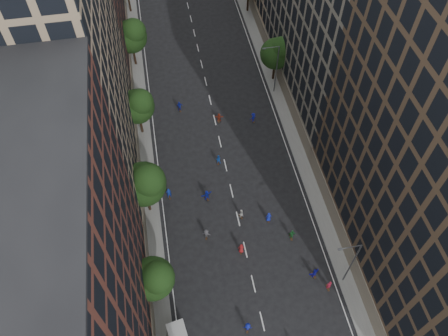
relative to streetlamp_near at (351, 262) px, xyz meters
name	(u,v)px	position (x,y,z in m)	size (l,w,h in m)	color
ground	(215,122)	(-10.37, 28.00, -5.17)	(240.00, 240.00, 0.00)	black
sidewalk_left	(134,98)	(-22.37, 35.50, -5.09)	(4.00, 105.00, 0.15)	slate
sidewalk_right	(278,80)	(1.63, 35.50, -5.09)	(4.00, 105.00, 0.15)	slate
bldg_left_a	(47,281)	(-29.37, -1.00, 9.83)	(14.00, 22.00, 30.00)	#5B2C23
bldg_left_b	(53,73)	(-29.37, 23.00, 11.83)	(14.00, 26.00, 34.00)	#937C60
tree_left_1	(154,278)	(-21.39, 1.86, 0.38)	(4.80, 4.80, 8.21)	black
tree_left_2	(145,183)	(-21.36, 13.83, 1.19)	(5.60, 5.60, 9.45)	black
tree_left_3	(138,105)	(-21.38, 27.85, 0.65)	(5.00, 5.00, 8.58)	black
tree_left_4	(131,35)	(-21.37, 43.84, 0.93)	(5.40, 5.40, 9.08)	black
tree_right_a	(277,52)	(1.02, 35.85, 0.46)	(5.00, 5.00, 8.39)	black
streetlamp_near	(351,262)	(0.00, 0.00, 0.00)	(2.64, 0.22, 9.06)	#595B60
streetlamp_far	(275,67)	(0.00, 33.00, 0.00)	(2.64, 0.22, 9.06)	#595B60
skater_3	(248,327)	(-12.21, -3.59, -4.39)	(1.01, 0.58, 1.56)	#121C94
skater_5	(314,273)	(-3.06, 1.15, -4.40)	(1.42, 0.45, 1.53)	#1414A6
skater_6	(241,248)	(-10.95, 5.85, -4.35)	(0.80, 0.52, 1.65)	#A71B1E
skater_7	(329,285)	(-1.87, -0.62, -4.32)	(0.62, 0.40, 1.69)	maroon
skater_8	(241,214)	(-9.97, 10.76, -4.40)	(0.74, 0.58, 1.53)	beige
skater_9	(206,234)	(-14.84, 8.62, -4.37)	(1.04, 0.60, 1.61)	#434248
skater_10	(292,235)	(-4.30, 6.57, -4.33)	(0.98, 0.41, 1.67)	#216E30
skater_11	(207,195)	(-13.87, 14.35, -4.32)	(1.58, 0.50, 1.70)	#1523B1
skater_12	(269,217)	(-6.54, 9.60, -4.38)	(0.77, 0.50, 1.58)	#1525B1
skater_13	(169,193)	(-18.84, 15.51, -4.22)	(0.69, 0.45, 1.90)	navy
skater_14	(218,159)	(-11.30, 20.12, -4.38)	(0.76, 0.60, 1.57)	#164AB4
skater_15	(253,118)	(-4.62, 27.15, -4.35)	(1.06, 0.61, 1.64)	#1319A0
skater_16	(180,107)	(-15.43, 31.52, -4.29)	(1.03, 0.43, 1.76)	#131FA0
skater_17	(219,118)	(-9.76, 28.15, -4.41)	(1.40, 0.45, 1.51)	maroon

